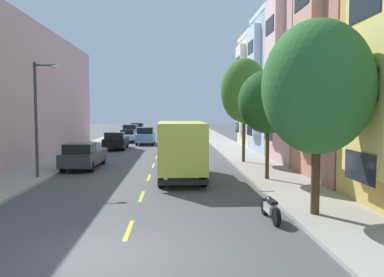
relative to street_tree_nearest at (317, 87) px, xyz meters
The scene contains 20 objects.
ground_plane 27.92m from the street_tree_nearest, 103.44° to the left, with size 160.00×160.00×0.00m, color #4C4C4F.
sidewalk_left 28.59m from the street_tree_nearest, 118.57° to the left, with size 3.20×120.00×0.14m, color #A39E93.
sidewalk_right 25.21m from the street_tree_nearest, 88.38° to the left, with size 3.20×120.00×0.14m, color #A39E93.
lane_centerline_dashes 22.70m from the street_tree_nearest, 106.73° to the left, with size 0.14×47.20×0.01m.
townhouse_third_rose 16.35m from the street_tree_nearest, 62.46° to the left, with size 11.25×6.83×12.90m.
townhouse_fourth_powder_blue 22.77m from the street_tree_nearest, 70.77° to the left, with size 11.18×6.83×12.40m.
townhouse_fifth_cream 29.87m from the street_tree_nearest, 72.63° to the left, with size 14.03×6.83×11.83m.
street_tree_nearest is the anchor object (origin of this frame).
street_tree_second 7.28m from the street_tree_nearest, 90.00° to the left, with size 3.17×3.17×5.78m.
street_tree_third 14.56m from the street_tree_nearest, 90.00° to the left, with size 3.33×3.33×7.37m.
street_lamp 14.99m from the street_tree_nearest, 145.49° to the left, with size 1.35×0.28×6.26m.
delivery_box_truck 9.82m from the street_tree_nearest, 119.20° to the left, with size 2.52×7.45×3.17m.
parked_suv_red 42.18m from the street_tree_nearest, 104.98° to the left, with size 2.09×4.85×1.93m.
parked_wagon_navy 44.53m from the street_tree_nearest, 92.47° to the left, with size 1.93×4.74×1.50m.
parked_pickup_charcoal 17.04m from the street_tree_nearest, 130.95° to the left, with size 2.13×5.35×1.73m.
parked_pickup_black 28.03m from the street_tree_nearest, 112.59° to the left, with size 2.07×5.32×1.73m.
parked_suv_champagne 49.29m from the street_tree_nearest, 102.48° to the left, with size 1.98×4.81×1.93m.
parked_wagon_white 36.93m from the street_tree_nearest, 106.81° to the left, with size 1.84×4.71×1.50m.
moving_sky_sedan 32.85m from the street_tree_nearest, 104.54° to the left, with size 1.95×4.80×1.93m.
parked_motorcycle 4.49m from the street_tree_nearest, behind, with size 0.62×2.05×0.90m.
Camera 1 is at (1.45, -10.45, 3.76)m, focal length 37.32 mm.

